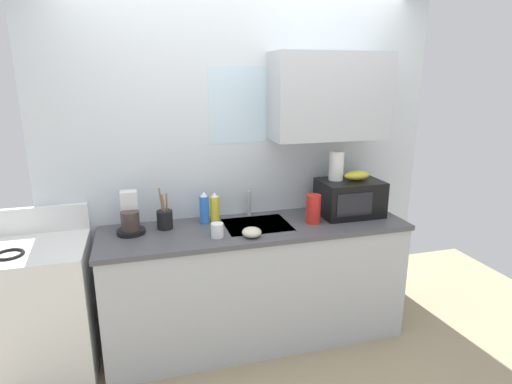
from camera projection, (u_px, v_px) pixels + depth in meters
name	position (u px, v px, depth m)	size (l,w,h in m)	color
kitchen_wall_assembly	(259.00, 155.00, 3.21)	(2.96, 0.42, 2.50)	silver
counter_unit	(256.00, 282.00, 3.13)	(2.19, 0.63, 0.90)	#B2B7BC
sink_faucet	(249.00, 203.00, 3.21)	(0.03, 0.03, 0.19)	#B2B5BA
stove_range	(44.00, 310.00, 2.76)	(0.60, 0.60, 1.08)	white
microwave	(350.00, 198.00, 3.22)	(0.46, 0.35, 0.27)	black
banana_bunch	(357.00, 176.00, 3.19)	(0.20, 0.11, 0.07)	gold
paper_towel_roll	(336.00, 166.00, 3.18)	(0.11, 0.11, 0.22)	white
coffee_maker	(130.00, 218.00, 2.86)	(0.19, 0.21, 0.28)	black
dish_soap_bottle_yellow	(215.00, 208.00, 3.06)	(0.06, 0.06, 0.23)	yellow
dish_soap_bottle_blue	(204.00, 208.00, 3.04)	(0.07, 0.07, 0.24)	blue
cereal_canister	(313.00, 209.00, 3.05)	(0.10, 0.10, 0.21)	red
mug_white	(217.00, 230.00, 2.79)	(0.08, 0.08, 0.10)	white
utensil_crock	(165.00, 219.00, 2.94)	(0.11, 0.11, 0.29)	black
small_bowl	(252.00, 232.00, 2.80)	(0.13, 0.13, 0.07)	beige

